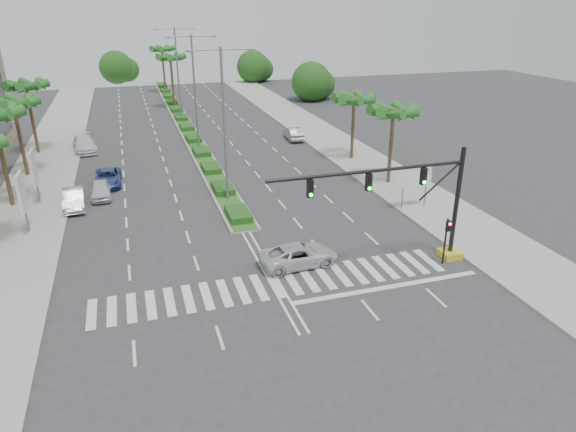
# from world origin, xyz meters

# --- Properties ---
(ground) EXTENTS (160.00, 160.00, 0.00)m
(ground) POSITION_xyz_m (0.00, 0.00, 0.00)
(ground) COLOR #333335
(ground) RESTS_ON ground
(footpath_right) EXTENTS (6.00, 120.00, 0.15)m
(footpath_right) POSITION_xyz_m (15.20, 20.00, 0.07)
(footpath_right) COLOR gray
(footpath_right) RESTS_ON ground
(footpath_left) EXTENTS (6.00, 120.00, 0.15)m
(footpath_left) POSITION_xyz_m (-15.20, 20.00, 0.07)
(footpath_left) COLOR gray
(footpath_left) RESTS_ON ground
(median) EXTENTS (2.20, 75.00, 0.20)m
(median) POSITION_xyz_m (0.00, 45.00, 0.10)
(median) COLOR gray
(median) RESTS_ON ground
(median_grass) EXTENTS (1.80, 75.00, 0.04)m
(median_grass) POSITION_xyz_m (0.00, 45.00, 0.22)
(median_grass) COLOR #315A1E
(median_grass) RESTS_ON median
(signal_gantry) EXTENTS (12.60, 1.20, 7.20)m
(signal_gantry) POSITION_xyz_m (9.27, -0.00, 3.46)
(signal_gantry) COLOR gold
(signal_gantry) RESTS_ON ground
(pedestrian_signal) EXTENTS (0.28, 0.36, 3.00)m
(pedestrian_signal) POSITION_xyz_m (10.60, -0.68, 2.04)
(pedestrian_signal) COLOR black
(pedestrian_signal) RESTS_ON ground
(direction_sign) EXTENTS (2.70, 0.11, 3.40)m
(direction_sign) POSITION_xyz_m (13.50, 7.99, 2.45)
(direction_sign) COLOR slate
(direction_sign) RESTS_ON ground
(billboard_near) EXTENTS (0.18, 2.10, 4.35)m
(billboard_near) POSITION_xyz_m (-14.50, 12.00, 2.96)
(billboard_near) COLOR slate
(billboard_near) RESTS_ON ground
(billboard_far) EXTENTS (0.18, 2.10, 4.35)m
(billboard_far) POSITION_xyz_m (-14.50, 18.00, 2.96)
(billboard_far) COLOR slate
(billboard_far) RESTS_ON ground
(palm_left_far) EXTENTS (4.57, 4.68, 7.35)m
(palm_left_far) POSITION_xyz_m (-16.50, 26.00, 6.50)
(palm_left_far) COLOR brown
(palm_left_far) RESTS_ON ground
(palm_left_end) EXTENTS (4.57, 4.68, 7.75)m
(palm_left_end) POSITION_xyz_m (-16.50, 34.00, 6.88)
(palm_left_end) COLOR brown
(palm_left_end) RESTS_ON ground
(palm_right_near) EXTENTS (4.57, 4.68, 7.05)m
(palm_right_near) POSITION_xyz_m (14.50, 14.00, 6.20)
(palm_right_near) COLOR brown
(palm_right_near) RESTS_ON ground
(palm_right_far) EXTENTS (4.57, 4.68, 6.75)m
(palm_right_far) POSITION_xyz_m (14.50, 22.00, 5.91)
(palm_right_far) COLOR brown
(palm_right_far) RESTS_ON ground
(palm_median_a) EXTENTS (4.57, 4.68, 8.05)m
(palm_median_a) POSITION_xyz_m (0.00, 55.00, 7.17)
(palm_median_a) COLOR brown
(palm_median_a) RESTS_ON ground
(palm_median_b) EXTENTS (4.57, 4.68, 8.05)m
(palm_median_b) POSITION_xyz_m (0.00, 70.00, 7.17)
(palm_median_b) COLOR brown
(palm_median_b) RESTS_ON ground
(streetlight_near) EXTENTS (5.10, 0.25, 12.00)m
(streetlight_near) POSITION_xyz_m (0.00, 14.00, 6.81)
(streetlight_near) COLOR slate
(streetlight_near) RESTS_ON ground
(streetlight_mid) EXTENTS (5.10, 0.25, 12.00)m
(streetlight_mid) POSITION_xyz_m (0.00, 30.00, 6.81)
(streetlight_mid) COLOR slate
(streetlight_mid) RESTS_ON ground
(streetlight_far) EXTENTS (5.10, 0.25, 12.00)m
(streetlight_far) POSITION_xyz_m (0.00, 46.00, 6.81)
(streetlight_far) COLOR slate
(streetlight_far) RESTS_ON ground
(car_parked_a) EXTENTS (1.69, 4.01, 1.35)m
(car_parked_a) POSITION_xyz_m (-9.84, 17.97, 0.68)
(car_parked_a) COLOR silver
(car_parked_a) RESTS_ON ground
(car_parked_b) EXTENTS (1.84, 4.55, 1.47)m
(car_parked_b) POSITION_xyz_m (-11.80, 16.23, 0.74)
(car_parked_b) COLOR silver
(car_parked_b) RESTS_ON ground
(car_parked_c) EXTENTS (2.31, 4.84, 1.33)m
(car_parked_c) POSITION_xyz_m (-9.29, 21.16, 0.67)
(car_parked_c) COLOR #2E438C
(car_parked_c) RESTS_ON ground
(car_parked_d) EXTENTS (2.96, 5.75, 1.60)m
(car_parked_d) POSITION_xyz_m (-11.80, 33.55, 0.80)
(car_parked_d) COLOR white
(car_parked_d) RESTS_ON ground
(car_crossing) EXTENTS (5.04, 2.60, 1.36)m
(car_crossing) POSITION_xyz_m (2.01, 1.89, 0.68)
(car_crossing) COLOR silver
(car_crossing) RESTS_ON ground
(car_right) EXTENTS (1.85, 4.51, 1.45)m
(car_right) POSITION_xyz_m (11.36, 31.55, 0.73)
(car_right) COLOR #A0A0A4
(car_right) RESTS_ON ground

